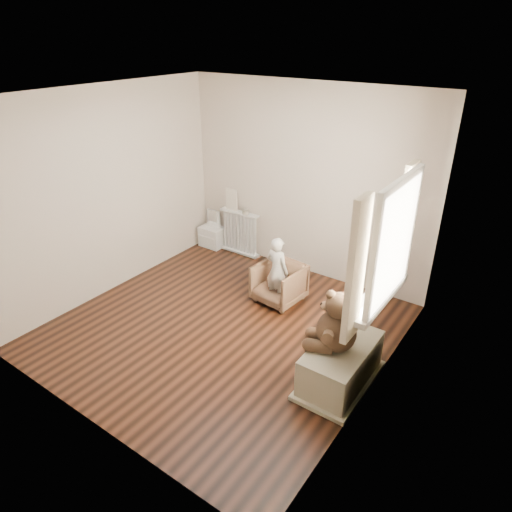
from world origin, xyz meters
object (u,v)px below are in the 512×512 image
Objects in this scene: armchair at (279,283)px; child at (277,271)px; toy_vanity at (212,230)px; teddy_bear at (337,328)px; radiator at (240,230)px; toy_bench at (341,366)px; plush_cat at (393,268)px.

armchair is 0.21m from child.
toy_vanity is 1.96m from child.
toy_vanity is 3.52m from teddy_bear.
armchair is at bearing -33.48° from radiator.
toy_bench is at bearing -34.40° from radiator.
toy_bench is 1.52× the size of teddy_bear.
teddy_bear reaches higher than child.
teddy_bear is at bearing -35.94° from radiator.
plush_cat is at bearing -179.05° from child.
child is at bearing -25.30° from toy_vanity.
teddy_bear is (1.26, -0.99, 0.41)m from armchair.
child is 1.58m from teddy_bear.
toy_bench is 1.11m from plush_cat.
teddy_bear reaches higher than armchair.
teddy_bear is 2.57× the size of plush_cat.
child is 0.95× the size of toy_bench.
radiator is 0.78× the size of child.
radiator is at bearing 169.32° from plush_cat.
teddy_bear is (3.02, -1.77, 0.40)m from toy_vanity.
radiator reaches higher than toy_bench.
toy_bench is (3.07, -1.71, -0.08)m from toy_vanity.
child is 1.45× the size of teddy_bear.
toy_bench is 3.92× the size of plush_cat.
teddy_bear is at bearing -93.69° from plush_cat.
child is (0.00, -0.05, 0.21)m from armchair.
child is at bearing -84.44° from armchair.
radiator is 1.48m from armchair.
teddy_bear is (1.26, -0.94, 0.21)m from child.
toy_vanity reaches higher than armchair.
child reaches higher than radiator.
toy_vanity is at bearing 150.92° from toy_bench.
toy_vanity is (-0.53, -0.03, -0.11)m from radiator.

